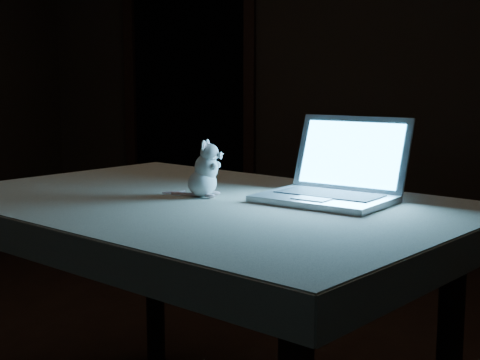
% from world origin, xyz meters
% --- Properties ---
extents(back_wall, '(4.50, 0.04, 2.60)m').
position_xyz_m(back_wall, '(0.00, 2.50, 1.30)').
color(back_wall, black).
rests_on(back_wall, ground).
extents(doorway, '(1.06, 0.36, 2.13)m').
position_xyz_m(doorway, '(-1.10, 2.50, 1.06)').
color(doorway, black).
rests_on(doorway, back_wall).
extents(table, '(1.74, 1.44, 0.80)m').
position_xyz_m(table, '(0.24, -0.47, 0.40)').
color(table, black).
rests_on(table, floor).
extents(tablecloth, '(1.88, 1.62, 0.10)m').
position_xyz_m(tablecloth, '(0.25, -0.42, 0.76)').
color(tablecloth, beige).
rests_on(tablecloth, table).
extents(laptop, '(0.45, 0.42, 0.25)m').
position_xyz_m(laptop, '(0.60, -0.39, 0.93)').
color(laptop, '#AEAEB3').
rests_on(laptop, tablecloth).
extents(plush_mouse, '(0.15, 0.15, 0.17)m').
position_xyz_m(plush_mouse, '(0.23, -0.43, 0.89)').
color(plush_mouse, silver).
rests_on(plush_mouse, tablecloth).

